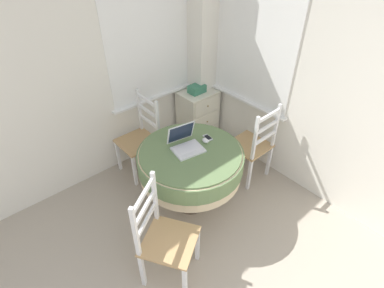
% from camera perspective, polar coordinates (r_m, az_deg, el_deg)
% --- Properties ---
extents(corner_room_shell, '(4.62, 5.21, 2.55)m').
position_cam_1_polar(corner_room_shell, '(2.74, 4.46, 8.89)').
color(corner_room_shell, white).
rests_on(corner_room_shell, ground_plane).
extents(round_dining_table, '(1.07, 1.07, 0.74)m').
position_cam_1_polar(round_dining_table, '(3.04, -0.30, -3.49)').
color(round_dining_table, '#4C3D2D').
rests_on(round_dining_table, ground_plane).
extents(laptop, '(0.34, 0.34, 0.24)m').
position_cam_1_polar(laptop, '(2.96, -1.24, 0.07)').
color(laptop, silver).
rests_on(laptop, round_dining_table).
extents(computer_mouse, '(0.05, 0.08, 0.04)m').
position_cam_1_polar(computer_mouse, '(3.05, 2.58, 0.66)').
color(computer_mouse, white).
rests_on(computer_mouse, round_dining_table).
extents(cell_phone, '(0.07, 0.12, 0.01)m').
position_cam_1_polar(cell_phone, '(3.12, 3.03, 1.24)').
color(cell_phone, '#B2B7BC').
rests_on(cell_phone, round_dining_table).
extents(dining_chair_near_back_window, '(0.43, 0.43, 1.00)m').
position_cam_1_polar(dining_chair_near_back_window, '(3.62, -9.75, 1.04)').
color(dining_chair_near_back_window, tan).
rests_on(dining_chair_near_back_window, ground_plane).
extents(dining_chair_near_right_window, '(0.44, 0.44, 1.00)m').
position_cam_1_polar(dining_chair_near_right_window, '(3.53, 11.50, -0.27)').
color(dining_chair_near_right_window, tan).
rests_on(dining_chair_near_right_window, ground_plane).
extents(dining_chair_camera_near, '(0.59, 0.59, 1.00)m').
position_cam_1_polar(dining_chair_camera_near, '(2.59, -5.35, -17.39)').
color(dining_chair_camera_near, tan).
rests_on(dining_chair_camera_near, ground_plane).
extents(corner_cabinet, '(0.51, 0.41, 0.74)m').
position_cam_1_polar(corner_cabinet, '(4.19, 1.11, 5.50)').
color(corner_cabinet, silver).
rests_on(corner_cabinet, ground_plane).
extents(storage_box, '(0.21, 0.15, 0.10)m').
position_cam_1_polar(storage_box, '(3.95, 0.94, 10.46)').
color(storage_box, '#387A5B').
rests_on(storage_box, corner_cabinet).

